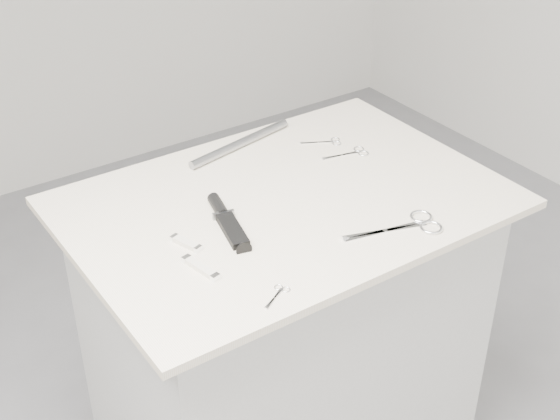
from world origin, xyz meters
TOP-DOWN VIEW (x-y plane):
  - plinth at (0.00, 0.00)m, footprint 0.90×0.60m
  - display_board at (0.00, 0.00)m, footprint 1.00×0.70m
  - large_shears at (0.16, -0.25)m, footprint 0.23×0.12m
  - embroidery_scissors_a at (0.27, 0.09)m, footprint 0.13×0.06m
  - embroidery_scissors_b at (0.25, 0.17)m, footprint 0.10×0.07m
  - tiny_scissors at (-0.21, -0.28)m, footprint 0.08×0.05m
  - sheathed_knife at (-0.17, -0.01)m, footprint 0.08×0.21m
  - pocket_knife_a at (-0.30, -0.13)m, footprint 0.04×0.10m
  - pocket_knife_b at (-0.28, -0.04)m, footprint 0.04×0.08m
  - metal_rail at (0.05, 0.28)m, footprint 0.33×0.09m

SIDE VIEW (x-z plane):
  - plinth at x=0.00m, z-range 0.00..0.90m
  - display_board at x=0.00m, z-range 0.90..0.92m
  - tiny_scissors at x=-0.21m, z-range 0.92..0.92m
  - embroidery_scissors_b at x=0.25m, z-range 0.92..0.92m
  - embroidery_scissors_a at x=0.27m, z-range 0.92..0.92m
  - large_shears at x=0.16m, z-range 0.92..0.93m
  - pocket_knife_b at x=-0.28m, z-range 0.92..0.93m
  - pocket_knife_a at x=-0.30m, z-range 0.92..0.93m
  - sheathed_knife at x=-0.17m, z-range 0.91..0.94m
  - metal_rail at x=0.05m, z-range 0.92..0.94m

